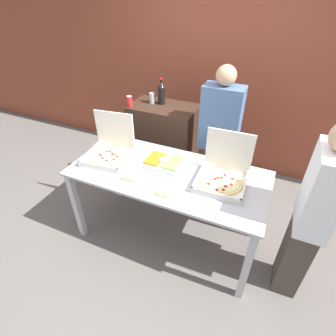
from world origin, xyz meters
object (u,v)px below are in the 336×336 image
paper_plate_front_right (164,190)px  person_guest_plaid (218,142)px  pizza_box_far_left (109,150)px  soda_bottle (161,93)px  soda_can_colored (130,101)px  paper_plate_front_left (131,175)px  veggie_tray (164,162)px  soda_can_silver (152,98)px  person_guest_cap (311,217)px  pizza_box_near_right (223,174)px

paper_plate_front_right → person_guest_plaid: (0.19, 0.96, 0.01)m
pizza_box_far_left → soda_bottle: soda_bottle is taller
pizza_box_far_left → soda_can_colored: pizza_box_far_left is taller
paper_plate_front_right → soda_bottle: size_ratio=0.85×
paper_plate_front_left → veggie_tray: 0.35m
soda_can_silver → person_guest_plaid: (0.87, -0.17, -0.29)m
paper_plate_front_right → person_guest_cap: 1.14m
person_guest_cap → pizza_box_near_right: bearing=78.5°
pizza_box_far_left → pizza_box_near_right: 1.12m
person_guest_cap → pizza_box_far_left: bearing=87.5°
paper_plate_front_right → soda_can_silver: soda_can_silver is taller
soda_can_silver → soda_can_colored: bearing=-133.4°
person_guest_cap → person_guest_plaid: bearing=50.0°
person_guest_plaid → person_guest_cap: size_ratio=1.03×
paper_plate_front_left → veggie_tray: size_ratio=0.54×
pizza_box_far_left → paper_plate_front_right: bearing=-28.0°
soda_can_colored → pizza_box_far_left: bearing=-77.6°
soda_bottle → person_guest_cap: (1.69, -0.98, -0.39)m
paper_plate_front_left → veggie_tray: (0.18, 0.30, 0.01)m
soda_bottle → person_guest_cap: size_ratio=0.18×
person_guest_cap → soda_can_colored: bearing=69.3°
paper_plate_front_right → paper_plate_front_left: (-0.35, 0.06, 0.00)m
soda_can_silver → person_guest_plaid: person_guest_plaid is taller
pizza_box_near_right → person_guest_cap: size_ratio=0.27×
person_guest_cap → soda_can_silver: bearing=62.1°
pizza_box_far_left → paper_plate_front_left: size_ratio=2.13×
paper_plate_front_left → soda_bottle: (-0.21, 1.10, 0.37)m
soda_bottle → person_guest_cap: bearing=-30.1°
soda_bottle → person_guest_plaid: 0.87m
pizza_box_near_right → soda_can_silver: 1.37m
paper_plate_front_right → soda_can_silver: (-0.68, 1.13, 0.30)m
paper_plate_front_left → person_guest_plaid: size_ratio=0.13×
soda_can_colored → person_guest_cap: (1.99, -0.75, -0.32)m
pizza_box_near_right → paper_plate_front_right: pizza_box_near_right is taller
paper_plate_front_right → veggie_tray: veggie_tray is taller
pizza_box_near_right → soda_can_colored: 1.43m
soda_can_silver → person_guest_plaid: bearing=-11.2°
veggie_tray → soda_can_colored: size_ratio=3.31×
paper_plate_front_right → veggie_tray: (-0.17, 0.36, 0.01)m
soda_bottle → paper_plate_front_left: bearing=-79.0°
veggie_tray → soda_bottle: size_ratio=1.38×
veggie_tray → soda_can_silver: size_ratio=3.31×
pizza_box_near_right → person_guest_cap: 0.74m
soda_can_silver → person_guest_plaid: size_ratio=0.07×
pizza_box_near_right → soda_bottle: soda_bottle is taller
soda_can_colored → person_guest_plaid: 1.10m
paper_plate_front_right → person_guest_cap: bearing=9.3°
paper_plate_front_left → person_guest_plaid: 1.05m
veggie_tray → soda_bottle: (-0.40, 0.80, 0.36)m
pizza_box_near_right → soda_can_silver: (-1.08, 0.80, 0.24)m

